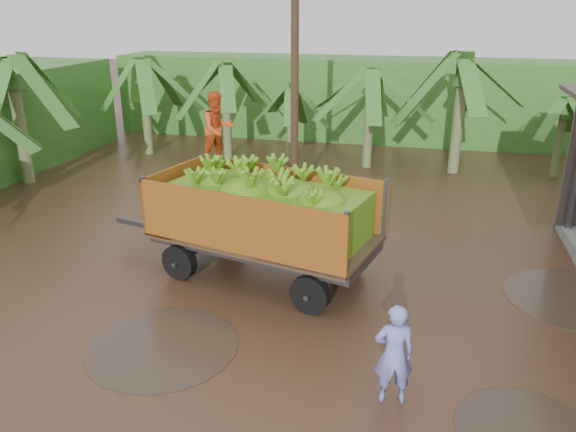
% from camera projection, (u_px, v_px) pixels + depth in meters
% --- Properties ---
extents(ground, '(100.00, 100.00, 0.00)m').
position_uv_depth(ground, '(348.00, 310.00, 11.42)').
color(ground, black).
rests_on(ground, ground).
extents(hedge_north, '(22.00, 3.00, 3.60)m').
position_uv_depth(hedge_north, '(353.00, 98.00, 25.78)').
color(hedge_north, '#2D661E').
rests_on(hedge_north, ground).
extents(banana_trailer, '(6.94, 3.50, 3.99)m').
position_uv_depth(banana_trailer, '(263.00, 214.00, 12.42)').
color(banana_trailer, orange).
rests_on(banana_trailer, ground).
extents(man_blue, '(0.69, 0.52, 1.69)m').
position_uv_depth(man_blue, '(394.00, 354.00, 8.55)').
color(man_blue, '#737BD2').
rests_on(man_blue, ground).
extents(utility_pole, '(1.20, 0.24, 7.91)m').
position_uv_depth(utility_pole, '(295.00, 70.00, 16.63)').
color(utility_pole, '#47301E').
rests_on(utility_pole, ground).
extents(banana_plants, '(24.39, 20.19, 4.41)m').
position_uv_depth(banana_plants, '(209.00, 134.00, 18.06)').
color(banana_plants, '#2D661E').
rests_on(banana_plants, ground).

